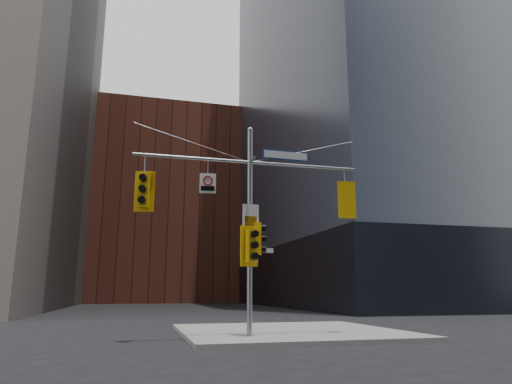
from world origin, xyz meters
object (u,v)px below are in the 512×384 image
signal_assembly (250,207)px  street_sign_blade (286,155)px  traffic_light_pole_side (259,239)px  regulatory_sign_arm (208,183)px  traffic_light_pole_front (252,246)px  traffic_light_east_arm (346,201)px  traffic_light_west_arm (143,190)px

signal_assembly → street_sign_blade: bearing=0.1°
signal_assembly → traffic_light_pole_side: 1.14m
signal_assembly → regulatory_sign_arm: 1.66m
street_sign_blade → traffic_light_pole_front: bearing=-170.8°
signal_assembly → street_sign_blade: 2.34m
traffic_light_east_arm → traffic_light_pole_front: size_ratio=0.99×
traffic_light_pole_side → traffic_light_west_arm: bearing=104.5°
signal_assembly → traffic_light_west_arm: 3.60m
traffic_light_west_arm → regulatory_sign_arm: (2.10, -0.03, 0.37)m
signal_assembly → traffic_light_pole_front: 1.39m
traffic_light_west_arm → traffic_light_pole_side: 4.18m
traffic_light_east_arm → street_sign_blade: street_sign_blade is taller
traffic_light_east_arm → traffic_light_pole_front: traffic_light_east_arm is taller
traffic_light_east_arm → traffic_light_pole_front: bearing=15.5°
traffic_light_pole_front → street_sign_blade: size_ratio=0.78×
traffic_light_west_arm → traffic_light_pole_front: 3.99m
traffic_light_west_arm → traffic_light_pole_front: (3.58, -0.28, -1.75)m
traffic_light_west_arm → traffic_light_pole_side: (3.90, -0.02, -1.48)m
traffic_light_pole_side → regulatory_sign_arm: bearing=105.2°
traffic_light_pole_front → street_sign_blade: street_sign_blade is taller
traffic_light_pole_side → street_sign_blade: bearing=-74.8°
signal_assembly → street_sign_blade: size_ratio=4.59×
traffic_light_east_arm → traffic_light_pole_side: (-3.27, -0.01, -1.48)m
traffic_light_pole_front → traffic_light_west_arm: bearing=161.0°
traffic_light_east_arm → signal_assembly: bearing=11.2°
traffic_light_pole_side → regulatory_sign_arm: 2.58m
signal_assembly → regulatory_sign_arm: (-1.48, -0.02, 0.75)m
traffic_light_pole_front → regulatory_sign_arm: size_ratio=1.98×
regulatory_sign_arm → street_sign_blade: bearing=6.3°
traffic_light_pole_side → traffic_light_pole_front: (-0.33, -0.26, -0.27)m
traffic_light_west_arm → regulatory_sign_arm: bearing=10.3°
signal_assembly → traffic_light_east_arm: size_ratio=5.93×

